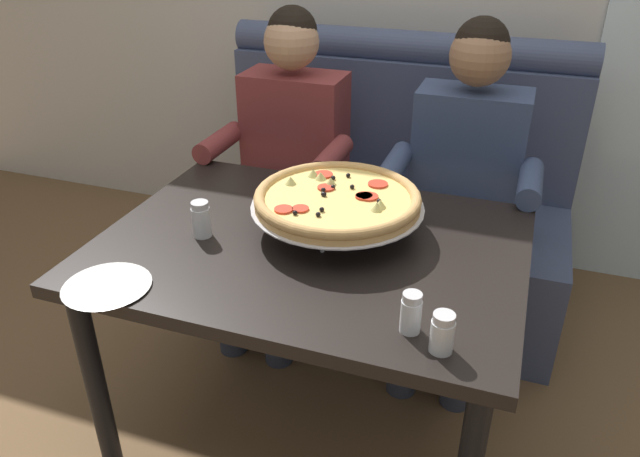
{
  "coord_description": "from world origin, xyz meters",
  "views": [
    {
      "loc": [
        0.53,
        -1.42,
        1.62
      ],
      "look_at": [
        0.04,
        -0.03,
        0.81
      ],
      "focal_mm": 34.14,
      "sensor_mm": 36.0,
      "label": 1
    }
  ],
  "objects_px": {
    "dining_table": "(311,268)",
    "shaker_pepper_flakes": "(442,335)",
    "pizza": "(337,200)",
    "shaker_oregano": "(411,315)",
    "shaker_parmesan": "(201,222)",
    "plate_near_left": "(107,284)",
    "diner_right": "(462,182)",
    "booth_bench": "(383,212)",
    "diner_left": "(286,158)"
  },
  "relations": [
    {
      "from": "diner_left",
      "to": "shaker_parmesan",
      "type": "xyz_separation_m",
      "value": [
        0.03,
        -0.72,
        0.08
      ]
    },
    {
      "from": "diner_left",
      "to": "booth_bench",
      "type": "bearing_deg",
      "value": 37.54
    },
    {
      "from": "diner_left",
      "to": "shaker_oregano",
      "type": "height_order",
      "value": "diner_left"
    },
    {
      "from": "pizza",
      "to": "dining_table",
      "type": "bearing_deg",
      "value": -118.21
    },
    {
      "from": "shaker_parmesan",
      "to": "pizza",
      "type": "bearing_deg",
      "value": 24.35
    },
    {
      "from": "shaker_oregano",
      "to": "plate_near_left",
      "type": "xyz_separation_m",
      "value": [
        -0.76,
        -0.08,
        -0.03
      ]
    },
    {
      "from": "booth_bench",
      "to": "shaker_parmesan",
      "type": "bearing_deg",
      "value": -107.48
    },
    {
      "from": "diner_right",
      "to": "shaker_parmesan",
      "type": "relative_size",
      "value": 11.68
    },
    {
      "from": "shaker_oregano",
      "to": "shaker_pepper_flakes",
      "type": "distance_m",
      "value": 0.09
    },
    {
      "from": "diner_left",
      "to": "plate_near_left",
      "type": "relative_size",
      "value": 5.66
    },
    {
      "from": "diner_left",
      "to": "shaker_oregano",
      "type": "bearing_deg",
      "value": -53.89
    },
    {
      "from": "booth_bench",
      "to": "plate_near_left",
      "type": "height_order",
      "value": "booth_bench"
    },
    {
      "from": "booth_bench",
      "to": "shaker_oregano",
      "type": "relative_size",
      "value": 15.14
    },
    {
      "from": "diner_left",
      "to": "plate_near_left",
      "type": "distance_m",
      "value": 1.05
    },
    {
      "from": "diner_right",
      "to": "plate_near_left",
      "type": "relative_size",
      "value": 5.66
    },
    {
      "from": "dining_table",
      "to": "diner_left",
      "type": "bearing_deg",
      "value": 117.97
    },
    {
      "from": "pizza",
      "to": "shaker_parmesan",
      "type": "relative_size",
      "value": 4.64
    },
    {
      "from": "diner_left",
      "to": "plate_near_left",
      "type": "xyz_separation_m",
      "value": [
        -0.06,
        -1.05,
        0.05
      ]
    },
    {
      "from": "dining_table",
      "to": "shaker_pepper_flakes",
      "type": "height_order",
      "value": "shaker_pepper_flakes"
    },
    {
      "from": "booth_bench",
      "to": "shaker_pepper_flakes",
      "type": "xyz_separation_m",
      "value": [
        0.43,
        -1.27,
        0.39
      ]
    },
    {
      "from": "dining_table",
      "to": "pizza",
      "type": "bearing_deg",
      "value": 61.79
    },
    {
      "from": "shaker_parmesan",
      "to": "dining_table",
      "type": "bearing_deg",
      "value": 12.99
    },
    {
      "from": "diner_right",
      "to": "shaker_parmesan",
      "type": "xyz_separation_m",
      "value": [
        -0.66,
        -0.72,
        0.08
      ]
    },
    {
      "from": "booth_bench",
      "to": "dining_table",
      "type": "xyz_separation_m",
      "value": [
        0.0,
        -0.92,
        0.26
      ]
    },
    {
      "from": "diner_right",
      "to": "shaker_pepper_flakes",
      "type": "xyz_separation_m",
      "value": [
        0.09,
        -1.01,
        0.08
      ]
    },
    {
      "from": "shaker_oregano",
      "to": "booth_bench",
      "type": "bearing_deg",
      "value": 106.11
    },
    {
      "from": "shaker_oregano",
      "to": "shaker_pepper_flakes",
      "type": "relative_size",
      "value": 1.05
    },
    {
      "from": "dining_table",
      "to": "plate_near_left",
      "type": "height_order",
      "value": "plate_near_left"
    },
    {
      "from": "pizza",
      "to": "plate_near_left",
      "type": "distance_m",
      "value": 0.67
    },
    {
      "from": "booth_bench",
      "to": "pizza",
      "type": "distance_m",
      "value": 0.94
    },
    {
      "from": "pizza",
      "to": "shaker_pepper_flakes",
      "type": "xyz_separation_m",
      "value": [
        0.38,
        -0.45,
        -0.06
      ]
    },
    {
      "from": "plate_near_left",
      "to": "shaker_parmesan",
      "type": "bearing_deg",
      "value": 73.21
    },
    {
      "from": "pizza",
      "to": "diner_right",
      "type": "bearing_deg",
      "value": 62.07
    },
    {
      "from": "shaker_parmesan",
      "to": "plate_near_left",
      "type": "xyz_separation_m",
      "value": [
        -0.1,
        -0.32,
        -0.04
      ]
    },
    {
      "from": "shaker_pepper_flakes",
      "to": "shaker_oregano",
      "type": "bearing_deg",
      "value": 149.82
    },
    {
      "from": "booth_bench",
      "to": "diner_right",
      "type": "bearing_deg",
      "value": -37.54
    },
    {
      "from": "shaker_parmesan",
      "to": "shaker_pepper_flakes",
      "type": "relative_size",
      "value": 1.13
    },
    {
      "from": "shaker_parmesan",
      "to": "shaker_pepper_flakes",
      "type": "bearing_deg",
      "value": -20.75
    },
    {
      "from": "booth_bench",
      "to": "pizza",
      "type": "bearing_deg",
      "value": -86.61
    },
    {
      "from": "pizza",
      "to": "shaker_parmesan",
      "type": "bearing_deg",
      "value": -155.65
    },
    {
      "from": "shaker_parmesan",
      "to": "diner_left",
      "type": "bearing_deg",
      "value": 92.73
    },
    {
      "from": "diner_right",
      "to": "shaker_parmesan",
      "type": "bearing_deg",
      "value": -132.27
    },
    {
      "from": "pizza",
      "to": "shaker_oregano",
      "type": "bearing_deg",
      "value": -52.63
    },
    {
      "from": "booth_bench",
      "to": "shaker_oregano",
      "type": "distance_m",
      "value": 1.34
    },
    {
      "from": "diner_left",
      "to": "shaker_parmesan",
      "type": "relative_size",
      "value": 11.68
    },
    {
      "from": "diner_left",
      "to": "pizza",
      "type": "bearing_deg",
      "value": -54.82
    },
    {
      "from": "booth_bench",
      "to": "shaker_parmesan",
      "type": "xyz_separation_m",
      "value": [
        -0.31,
        -0.99,
        0.4
      ]
    },
    {
      "from": "shaker_pepper_flakes",
      "to": "shaker_parmesan",
      "type": "bearing_deg",
      "value": 159.25
    },
    {
      "from": "dining_table",
      "to": "pizza",
      "type": "relative_size",
      "value": 2.38
    },
    {
      "from": "pizza",
      "to": "shaker_pepper_flakes",
      "type": "distance_m",
      "value": 0.59
    }
  ]
}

